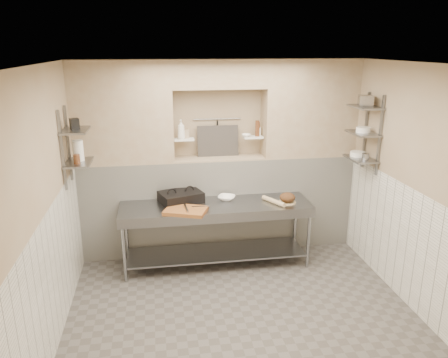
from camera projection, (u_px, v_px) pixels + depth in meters
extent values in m
cube|color=#46423E|center=(241.00, 315.00, 5.10)|extent=(4.00, 3.90, 0.10)
cube|color=silver|center=(245.00, 58.00, 4.25)|extent=(4.00, 3.90, 0.10)
cube|color=tan|center=(42.00, 209.00, 4.37)|extent=(0.10, 3.90, 2.80)
cube|color=tan|center=(419.00, 189.00, 4.99)|extent=(0.10, 3.90, 2.80)
cube|color=tan|center=(217.00, 155.00, 6.56)|extent=(4.00, 0.10, 2.80)
cube|color=tan|center=(305.00, 302.00, 2.79)|extent=(4.00, 0.10, 2.80)
cube|color=white|center=(219.00, 204.00, 6.53)|extent=(4.00, 0.40, 1.40)
cube|color=tan|center=(219.00, 158.00, 6.32)|extent=(1.30, 0.40, 0.02)
cube|color=tan|center=(122.00, 112.00, 5.92)|extent=(1.35, 0.40, 1.40)
cube|color=tan|center=(309.00, 108.00, 6.32)|extent=(1.35, 0.40, 1.40)
cube|color=tan|center=(219.00, 74.00, 5.98)|extent=(1.30, 0.40, 0.40)
cube|color=white|center=(57.00, 271.00, 4.58)|extent=(0.02, 3.90, 1.40)
cube|color=white|center=(406.00, 245.00, 5.18)|extent=(0.02, 3.90, 1.40)
cube|color=white|center=(184.00, 139.00, 6.16)|extent=(0.28, 0.16, 0.02)
cube|color=white|center=(253.00, 137.00, 6.32)|extent=(0.28, 0.16, 0.02)
cylinder|color=gray|center=(217.00, 119.00, 6.33)|extent=(0.70, 0.02, 0.02)
cylinder|color=black|center=(217.00, 131.00, 6.36)|extent=(0.02, 0.02, 0.30)
cube|color=#383330|center=(218.00, 141.00, 6.35)|extent=(0.60, 0.08, 0.45)
cube|color=slate|center=(68.00, 144.00, 5.44)|extent=(0.03, 0.03, 0.95)
cube|color=slate|center=(62.00, 151.00, 5.06)|extent=(0.03, 0.03, 0.95)
cube|color=slate|center=(79.00, 163.00, 5.33)|extent=(0.30, 0.50, 0.02)
cube|color=slate|center=(75.00, 130.00, 5.21)|extent=(0.30, 0.50, 0.03)
cube|color=slate|center=(366.00, 130.00, 6.02)|extent=(0.03, 0.03, 1.05)
cube|color=slate|center=(380.00, 136.00, 5.64)|extent=(0.03, 0.03, 1.05)
cube|color=slate|center=(361.00, 159.00, 5.92)|extent=(0.30, 0.50, 0.02)
cube|color=slate|center=(363.00, 133.00, 5.81)|extent=(0.30, 0.50, 0.02)
cube|color=slate|center=(366.00, 107.00, 5.71)|extent=(0.30, 0.50, 0.03)
cube|color=gray|center=(216.00, 206.00, 5.94)|extent=(2.60, 0.70, 0.04)
cube|color=gray|center=(216.00, 252.00, 6.15)|extent=(2.45, 0.60, 0.03)
cube|color=gray|center=(220.00, 219.00, 5.65)|extent=(2.60, 0.02, 0.12)
cylinder|color=gray|center=(124.00, 252.00, 5.61)|extent=(0.04, 0.04, 0.86)
cylinder|color=gray|center=(126.00, 233.00, 6.16)|extent=(0.04, 0.04, 0.86)
cylinder|color=gray|center=(308.00, 239.00, 5.99)|extent=(0.04, 0.04, 0.86)
cylinder|color=gray|center=(295.00, 223.00, 6.54)|extent=(0.04, 0.04, 0.86)
cube|color=black|center=(181.00, 199.00, 6.00)|extent=(0.65, 0.56, 0.10)
cube|color=black|center=(181.00, 194.00, 5.98)|extent=(0.65, 0.56, 0.05)
cube|color=olive|center=(186.00, 211.00, 5.65)|extent=(0.62, 0.53, 0.05)
cube|color=gray|center=(201.00, 206.00, 5.73)|extent=(0.25, 0.04, 0.01)
cylinder|color=gray|center=(186.00, 208.00, 5.64)|extent=(0.05, 0.28, 0.03)
imported|color=white|center=(227.00, 198.00, 6.11)|extent=(0.31, 0.31, 0.06)
cylinder|color=tan|center=(274.00, 201.00, 5.97)|extent=(0.25, 0.39, 0.06)
cylinder|color=tan|center=(287.00, 202.00, 6.00)|extent=(0.24, 0.24, 0.01)
ellipsoid|color=#4C2D19|center=(287.00, 197.00, 5.98)|extent=(0.21, 0.21, 0.13)
imported|color=white|center=(181.00, 129.00, 6.10)|extent=(0.13, 0.13, 0.27)
cube|color=tan|center=(186.00, 134.00, 6.18)|extent=(0.08, 0.08, 0.12)
imported|color=white|center=(246.00, 135.00, 6.27)|extent=(0.15, 0.15, 0.04)
cylinder|color=#532D18|center=(258.00, 129.00, 6.30)|extent=(0.06, 0.06, 0.21)
cylinder|color=#532D18|center=(257.00, 128.00, 6.29)|extent=(0.06, 0.06, 0.23)
cylinder|color=white|center=(259.00, 132.00, 6.33)|extent=(0.07, 0.07, 0.12)
cylinder|color=white|center=(78.00, 151.00, 5.34)|extent=(0.13, 0.13, 0.25)
cylinder|color=#532D18|center=(77.00, 159.00, 5.21)|extent=(0.08, 0.08, 0.12)
cube|color=black|center=(75.00, 124.00, 5.17)|extent=(0.13, 0.13, 0.13)
cylinder|color=white|center=(358.00, 154.00, 5.99)|extent=(0.21, 0.21, 0.06)
cylinder|color=gray|center=(365.00, 157.00, 5.78)|extent=(0.09, 0.09, 0.09)
cylinder|color=white|center=(363.00, 130.00, 5.80)|extent=(0.19, 0.19, 0.07)
cube|color=gray|center=(366.00, 101.00, 5.70)|extent=(0.23, 0.26, 0.14)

